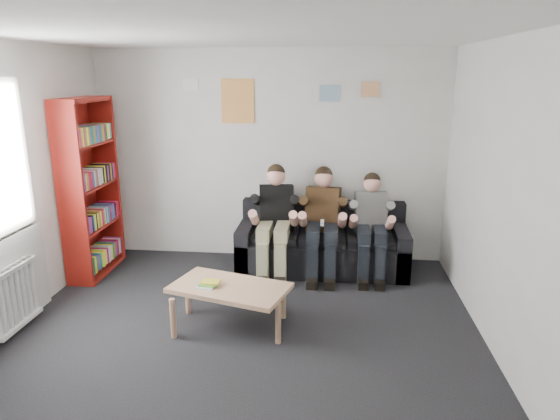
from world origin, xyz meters
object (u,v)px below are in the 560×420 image
Objects in this scene: person_middle at (322,223)px; person_right at (371,227)px; sofa at (322,246)px; person_left at (275,222)px; coffee_table at (230,291)px; bookshelf at (91,188)px.

person_right is at bearing 9.05° from person_middle.
sofa is 0.71m from person_left.
coffee_table is at bearing -109.53° from person_left.
person_left is 0.58m from person_middle.
sofa is 1.85m from coffee_table.
person_left is at bearing 3.94° from bookshelf.
sofa is 1.59× the size of person_middle.
person_middle is at bearing 175.09° from person_right.
bookshelf is 2.24m from person_left.
sofa is 0.41m from person_middle.
person_middle is (2.77, 0.21, -0.42)m from bookshelf.
person_middle is at bearing 2.84° from bookshelf.
coffee_table is at bearing -117.38° from sofa.
person_left reaches higher than person_middle.
person_left reaches higher than sofa.
bookshelf reaches higher than person_right.
coffee_table is at bearing -139.91° from person_right.
person_middle is (0.85, 1.44, 0.26)m from coffee_table.
person_left is (0.27, 1.44, 0.27)m from coffee_table.
person_left is at bearing -161.27° from sofa.
person_left is at bearing -171.27° from person_middle.
bookshelf reaches higher than sofa.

